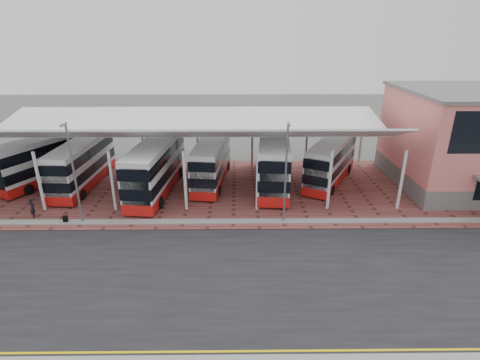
{
  "coord_description": "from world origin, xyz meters",
  "views": [
    {
      "loc": [
        -1.75,
        -20.16,
        14.24
      ],
      "look_at": [
        -1.47,
        6.63,
        3.46
      ],
      "focal_mm": 28.0,
      "sensor_mm": 36.0,
      "label": 1
    }
  ],
  "objects_px": {
    "bus_5": "(331,161)",
    "bus_2": "(156,167)",
    "bus_3": "(212,161)",
    "pedestrian": "(33,208)",
    "bus_4": "(273,160)",
    "bus_0": "(48,159)",
    "bus_1": "(82,164)"
  },
  "relations": [
    {
      "from": "bus_0",
      "to": "bus_4",
      "type": "distance_m",
      "value": 22.41
    },
    {
      "from": "bus_5",
      "to": "bus_2",
      "type": "bearing_deg",
      "value": -143.49
    },
    {
      "from": "bus_3",
      "to": "pedestrian",
      "type": "relative_size",
      "value": 6.33
    },
    {
      "from": "bus_2",
      "to": "bus_5",
      "type": "bearing_deg",
      "value": 13.31
    },
    {
      "from": "bus_1",
      "to": "bus_3",
      "type": "relative_size",
      "value": 1.01
    },
    {
      "from": "bus_2",
      "to": "pedestrian",
      "type": "height_order",
      "value": "bus_2"
    },
    {
      "from": "bus_5",
      "to": "bus_3",
      "type": "bearing_deg",
      "value": -151.45
    },
    {
      "from": "bus_1",
      "to": "pedestrian",
      "type": "bearing_deg",
      "value": -100.58
    },
    {
      "from": "bus_0",
      "to": "bus_3",
      "type": "height_order",
      "value": "bus_0"
    },
    {
      "from": "bus_3",
      "to": "bus_4",
      "type": "distance_m",
      "value": 6.07
    },
    {
      "from": "bus_2",
      "to": "bus_5",
      "type": "xyz_separation_m",
      "value": [
        16.81,
        2.24,
        -0.24
      ]
    },
    {
      "from": "bus_1",
      "to": "bus_4",
      "type": "distance_m",
      "value": 18.45
    },
    {
      "from": "pedestrian",
      "to": "bus_4",
      "type": "bearing_deg",
      "value": -84.48
    },
    {
      "from": "bus_1",
      "to": "bus_5",
      "type": "xyz_separation_m",
      "value": [
        24.24,
        0.77,
        -0.06
      ]
    },
    {
      "from": "bus_1",
      "to": "bus_2",
      "type": "height_order",
      "value": "bus_2"
    },
    {
      "from": "bus_2",
      "to": "pedestrian",
      "type": "bearing_deg",
      "value": -143.68
    },
    {
      "from": "bus_5",
      "to": "pedestrian",
      "type": "relative_size",
      "value": 6.07
    },
    {
      "from": "bus_2",
      "to": "pedestrian",
      "type": "xyz_separation_m",
      "value": [
        -9.05,
        -5.35,
        -1.51
      ]
    },
    {
      "from": "bus_2",
      "to": "bus_4",
      "type": "xyz_separation_m",
      "value": [
        11.02,
        1.58,
        0.08
      ]
    },
    {
      "from": "bus_2",
      "to": "bus_4",
      "type": "relative_size",
      "value": 0.97
    },
    {
      "from": "bus_5",
      "to": "pedestrian",
      "type": "xyz_separation_m",
      "value": [
        -25.86,
        -7.59,
        -1.27
      ]
    },
    {
      "from": "bus_3",
      "to": "bus_5",
      "type": "distance_m",
      "value": 11.81
    },
    {
      "from": "pedestrian",
      "to": "bus_3",
      "type": "bearing_deg",
      "value": -74.92
    },
    {
      "from": "bus_2",
      "to": "pedestrian",
      "type": "distance_m",
      "value": 10.62
    },
    {
      "from": "bus_0",
      "to": "bus_2",
      "type": "xyz_separation_m",
      "value": [
        11.36,
        -2.9,
        0.1
      ]
    },
    {
      "from": "bus_1",
      "to": "bus_2",
      "type": "relative_size",
      "value": 0.91
    },
    {
      "from": "bus_3",
      "to": "bus_1",
      "type": "bearing_deg",
      "value": -169.98
    },
    {
      "from": "bus_4",
      "to": "bus_1",
      "type": "bearing_deg",
      "value": -174.82
    },
    {
      "from": "bus_1",
      "to": "bus_0",
      "type": "bearing_deg",
      "value": 162.77
    },
    {
      "from": "bus_4",
      "to": "pedestrian",
      "type": "relative_size",
      "value": 7.2
    },
    {
      "from": "bus_0",
      "to": "bus_3",
      "type": "relative_size",
      "value": 1.04
    },
    {
      "from": "bus_1",
      "to": "bus_3",
      "type": "height_order",
      "value": "bus_1"
    }
  ]
}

